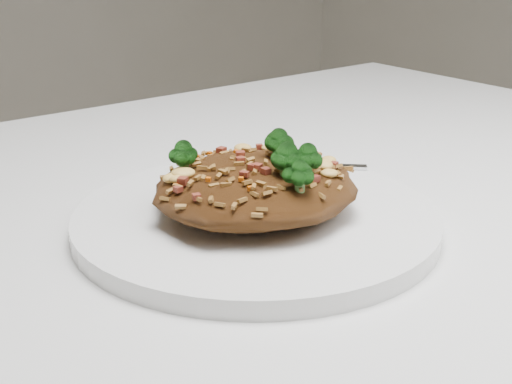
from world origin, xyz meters
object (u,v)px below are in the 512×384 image
fried_rice (257,178)px  fork (283,165)px  dining_table (215,331)px  plate (256,220)px

fried_rice → fork: 0.11m
fork → dining_table: bearing=-115.0°
dining_table → fried_rice: 0.14m
dining_table → plate: (0.02, -0.02, 0.10)m
dining_table → fork: bearing=22.4°
fried_rice → plate: bearing=95.7°
plate → dining_table: bearing=136.8°
dining_table → fork: (0.11, 0.04, 0.11)m
plate → fork: size_ratio=2.10×
dining_table → fork: size_ratio=9.26×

